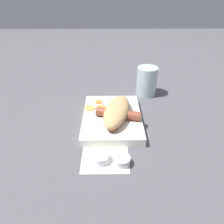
{
  "coord_description": "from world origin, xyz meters",
  "views": [
    {
      "loc": [
        0.59,
        -0.01,
        0.41
      ],
      "look_at": [
        0.0,
        0.0,
        0.04
      ],
      "focal_mm": 35.0,
      "sensor_mm": 36.0,
      "label": 1
    }
  ],
  "objects_px": {
    "condiment_cup_far": "(122,161)",
    "food_tray": "(112,118)",
    "sausage": "(118,114)",
    "condiment_cup_near": "(101,159)",
    "bread_roll": "(117,111)",
    "drink_glass": "(147,81)"
  },
  "relations": [
    {
      "from": "condiment_cup_far",
      "to": "drink_glass",
      "type": "xyz_separation_m",
      "value": [
        -0.39,
        0.12,
        0.05
      ]
    },
    {
      "from": "sausage",
      "to": "condiment_cup_near",
      "type": "xyz_separation_m",
      "value": [
        0.16,
        -0.05,
        -0.03
      ]
    },
    {
      "from": "condiment_cup_near",
      "to": "condiment_cup_far",
      "type": "height_order",
      "value": "same"
    },
    {
      "from": "condiment_cup_near",
      "to": "condiment_cup_far",
      "type": "xyz_separation_m",
      "value": [
        0.01,
        0.05,
        0.0
      ]
    },
    {
      "from": "bread_roll",
      "to": "drink_glass",
      "type": "xyz_separation_m",
      "value": [
        -0.21,
        0.12,
        0.01
      ]
    },
    {
      "from": "food_tray",
      "to": "condiment_cup_near",
      "type": "distance_m",
      "value": 0.18
    },
    {
      "from": "condiment_cup_near",
      "to": "drink_glass",
      "type": "bearing_deg",
      "value": 155.95
    },
    {
      "from": "condiment_cup_far",
      "to": "bread_roll",
      "type": "bearing_deg",
      "value": -177.56
    },
    {
      "from": "bread_roll",
      "to": "condiment_cup_near",
      "type": "distance_m",
      "value": 0.18
    },
    {
      "from": "bread_roll",
      "to": "sausage",
      "type": "height_order",
      "value": "bread_roll"
    },
    {
      "from": "bread_roll",
      "to": "condiment_cup_near",
      "type": "relative_size",
      "value": 4.66
    },
    {
      "from": "condiment_cup_far",
      "to": "drink_glass",
      "type": "bearing_deg",
      "value": 163.3
    },
    {
      "from": "sausage",
      "to": "drink_glass",
      "type": "relative_size",
      "value": 1.47
    },
    {
      "from": "bread_roll",
      "to": "condiment_cup_far",
      "type": "distance_m",
      "value": 0.18
    },
    {
      "from": "bread_roll",
      "to": "sausage",
      "type": "relative_size",
      "value": 1.24
    },
    {
      "from": "drink_glass",
      "to": "condiment_cup_near",
      "type": "bearing_deg",
      "value": -24.05
    },
    {
      "from": "food_tray",
      "to": "drink_glass",
      "type": "distance_m",
      "value": 0.25
    },
    {
      "from": "condiment_cup_near",
      "to": "condiment_cup_far",
      "type": "bearing_deg",
      "value": 80.42
    },
    {
      "from": "condiment_cup_far",
      "to": "food_tray",
      "type": "bearing_deg",
      "value": -173.33
    },
    {
      "from": "sausage",
      "to": "drink_glass",
      "type": "bearing_deg",
      "value": 151.02
    },
    {
      "from": "bread_roll",
      "to": "condiment_cup_near",
      "type": "height_order",
      "value": "bread_roll"
    },
    {
      "from": "food_tray",
      "to": "condiment_cup_far",
      "type": "relative_size",
      "value": 5.9
    }
  ]
}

